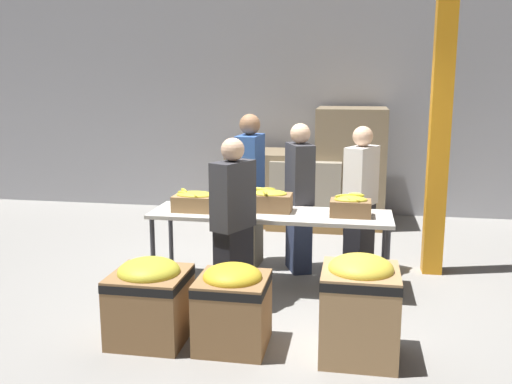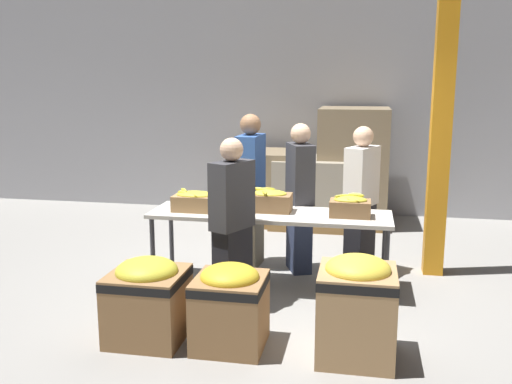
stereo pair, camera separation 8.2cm
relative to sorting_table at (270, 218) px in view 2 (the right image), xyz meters
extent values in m
plane|color=gray|center=(0.00, 0.00, -0.75)|extent=(30.00, 30.00, 0.00)
cube|color=#A8A8AD|center=(0.00, 3.59, 1.25)|extent=(16.00, 0.08, 4.00)
cube|color=beige|center=(0.00, 0.00, 0.04)|extent=(2.49, 0.71, 0.04)
cylinder|color=#38383D|center=(-1.19, -0.29, -0.36)|extent=(0.05, 0.05, 0.77)
cylinder|color=#38383D|center=(1.19, -0.29, -0.36)|extent=(0.05, 0.05, 0.77)
cylinder|color=#38383D|center=(-1.19, 0.29, -0.36)|extent=(0.05, 0.05, 0.77)
cylinder|color=#38383D|center=(1.19, 0.29, -0.36)|extent=(0.05, 0.05, 0.77)
cube|color=#A37A4C|center=(-0.79, -0.06, 0.14)|extent=(0.46, 0.29, 0.17)
ellipsoid|color=gold|center=(-0.79, -0.06, 0.23)|extent=(0.40, 0.25, 0.08)
ellipsoid|color=gold|center=(-0.92, -0.08, 0.25)|extent=(0.15, 0.12, 0.05)
ellipsoid|color=gold|center=(-0.91, -0.04, 0.27)|extent=(0.13, 0.15, 0.05)
ellipsoid|color=gold|center=(-0.79, -0.12, 0.24)|extent=(0.16, 0.17, 0.04)
cube|color=olive|center=(-0.02, 0.07, 0.15)|extent=(0.45, 0.29, 0.18)
ellipsoid|color=gold|center=(-0.02, 0.07, 0.25)|extent=(0.36, 0.26, 0.07)
ellipsoid|color=gold|center=(-0.07, 0.14, 0.28)|extent=(0.20, 0.11, 0.04)
ellipsoid|color=gold|center=(-0.06, -0.01, 0.27)|extent=(0.10, 0.18, 0.05)
ellipsoid|color=gold|center=(-0.14, 0.14, 0.28)|extent=(0.21, 0.10, 0.04)
cube|color=olive|center=(0.82, -0.01, 0.14)|extent=(0.41, 0.27, 0.16)
ellipsoid|color=gold|center=(0.82, -0.01, 0.23)|extent=(0.33, 0.22, 0.08)
ellipsoid|color=gold|center=(0.85, -0.05, 0.24)|extent=(0.15, 0.16, 0.05)
ellipsoid|color=gold|center=(0.75, 0.02, 0.26)|extent=(0.19, 0.14, 0.04)
ellipsoid|color=gold|center=(0.77, -0.01, 0.25)|extent=(0.13, 0.22, 0.04)
ellipsoid|color=gold|center=(0.88, 0.04, 0.27)|extent=(0.18, 0.10, 0.06)
cube|color=black|center=(0.92, 0.61, -0.35)|extent=(0.35, 0.43, 0.79)
cube|color=silver|center=(0.92, 0.61, 0.37)|extent=(0.40, 0.50, 0.65)
sphere|color=#DBAD89|center=(0.92, 0.61, 0.81)|extent=(0.22, 0.22, 0.22)
cube|color=black|center=(-0.27, -0.58, -0.36)|extent=(0.35, 0.42, 0.78)
cube|color=#333338|center=(-0.27, -0.58, 0.35)|extent=(0.39, 0.49, 0.64)
sphere|color=#DBAD89|center=(-0.27, -0.58, 0.78)|extent=(0.22, 0.22, 0.22)
cube|color=#2D3856|center=(0.24, 0.59, -0.35)|extent=(0.34, 0.43, 0.80)
cube|color=#333338|center=(0.24, 0.59, 0.39)|extent=(0.38, 0.50, 0.66)
sphere|color=#DBAD89|center=(0.24, 0.59, 0.83)|extent=(0.23, 0.23, 0.23)
cube|color=#6B604C|center=(-0.34, 0.66, -0.32)|extent=(0.25, 0.42, 0.85)
cube|color=#2D5199|center=(-0.34, 0.66, 0.45)|extent=(0.28, 0.50, 0.70)
sphere|color=#896042|center=(-0.34, 0.66, 0.92)|extent=(0.24, 0.24, 0.24)
cube|color=olive|center=(-0.80, -1.42, -0.45)|extent=(0.61, 0.61, 0.59)
cube|color=black|center=(-0.80, -1.42, -0.21)|extent=(0.62, 0.62, 0.07)
ellipsoid|color=gold|center=(-0.80, -1.42, -0.14)|extent=(0.52, 0.52, 0.21)
cube|color=olive|center=(-0.09, -1.42, -0.45)|extent=(0.57, 0.57, 0.59)
cube|color=black|center=(-0.09, -1.42, -0.21)|extent=(0.57, 0.57, 0.07)
ellipsoid|color=gold|center=(-0.09, -1.42, -0.15)|extent=(0.48, 0.48, 0.20)
cube|color=tan|center=(0.93, -1.42, -0.39)|extent=(0.59, 0.59, 0.72)
cube|color=black|center=(0.93, -1.42, -0.08)|extent=(0.60, 0.60, 0.07)
ellipsoid|color=yellow|center=(0.93, -1.42, -0.02)|extent=(0.51, 0.51, 0.21)
cube|color=orange|center=(1.75, 0.78, 1.25)|extent=(0.21, 0.21, 4.00)
cube|color=olive|center=(0.16, 2.73, -0.68)|extent=(1.11, 1.11, 0.13)
cube|color=#A39984|center=(0.16, 2.73, -0.18)|extent=(1.02, 1.02, 0.88)
cube|color=olive|center=(-0.55, 2.81, -0.68)|extent=(1.06, 1.06, 0.13)
cube|color=#897556|center=(-0.55, 2.81, -0.14)|extent=(0.98, 0.98, 0.96)
cube|color=olive|center=(0.78, 2.94, -0.68)|extent=(1.11, 1.11, 0.13)
cube|color=#897556|center=(0.78, 2.94, 0.19)|extent=(1.02, 1.02, 1.62)
camera|label=1|loc=(0.86, -5.70, 1.43)|focal=40.00mm
camera|label=2|loc=(0.94, -5.68, 1.43)|focal=40.00mm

